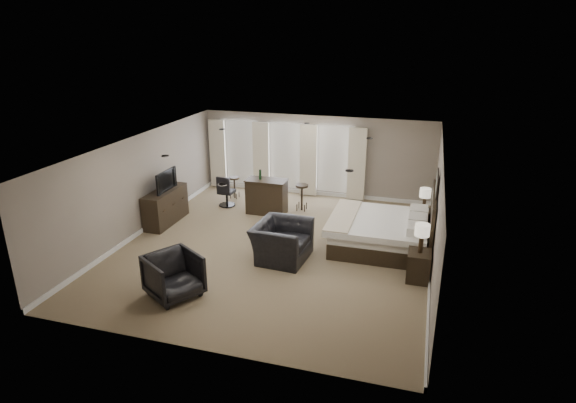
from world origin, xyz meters
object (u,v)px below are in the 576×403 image
(nightstand_far, at_px, (423,220))
(lamp_far, at_px, (425,199))
(lamp_near, at_px, (421,239))
(bar_counter, at_px, (267,196))
(dresser, at_px, (166,207))
(bar_stool_right, at_px, (302,197))
(bar_stool_left, at_px, (235,187))
(bed, at_px, (385,219))
(armchair_far, at_px, (174,274))
(desk_chair, at_px, (227,191))
(nightstand_near, at_px, (419,266))
(armchair_near, at_px, (282,235))
(tv, at_px, (164,188))

(nightstand_far, distance_m, lamp_far, 0.58)
(lamp_near, xyz_separation_m, bar_counter, (-4.45, 2.87, -0.46))
(dresser, relative_size, bar_stool_right, 2.06)
(nightstand_far, xyz_separation_m, bar_stool_left, (-5.88, 0.94, 0.07))
(lamp_near, bearing_deg, bar_counter, 147.17)
(bed, xyz_separation_m, nightstand_far, (0.89, 1.45, -0.49))
(armchair_far, bearing_deg, desk_chair, 43.94)
(bed, distance_m, dresser, 6.04)
(bar_stool_right, bearing_deg, desk_chair, -172.60)
(nightstand_near, bearing_deg, bar_stool_right, 136.04)
(nightstand_near, xyz_separation_m, lamp_near, (0.00, 0.00, 0.65))
(bed, height_order, armchair_near, bed)
(armchair_near, height_order, armchair_far, armchair_near)
(armchair_near, relative_size, desk_chair, 1.39)
(tv, relative_size, bar_stool_left, 1.42)
(lamp_near, distance_m, desk_chair, 6.61)
(armchair_near, bearing_deg, bed, -55.89)
(dresser, bearing_deg, nightstand_near, -11.15)
(tv, bearing_deg, bar_counter, -58.62)
(nightstand_far, relative_size, tv, 0.56)
(bed, xyz_separation_m, lamp_far, (0.89, 1.45, 0.10))
(armchair_near, height_order, bar_stool_right, armchair_near)
(dresser, bearing_deg, bar_counter, 31.38)
(nightstand_far, relative_size, dresser, 0.34)
(nightstand_near, xyz_separation_m, armchair_far, (-4.74, -2.10, 0.17))
(lamp_near, bearing_deg, bar_stool_right, 136.04)
(nightstand_near, distance_m, armchair_far, 5.19)
(bar_stool_left, height_order, bar_stool_right, bar_stool_right)
(lamp_near, xyz_separation_m, tv, (-6.92, 1.36, 0.04))
(bar_stool_left, bearing_deg, armchair_far, -79.21)
(nightstand_far, relative_size, armchair_near, 0.41)
(lamp_far, xyz_separation_m, armchair_near, (-3.15, -2.75, -0.27))
(bed, xyz_separation_m, nightstand_near, (0.89, -1.45, -0.44))
(tv, relative_size, bar_stool_right, 1.26)
(bed, height_order, desk_chair, bed)
(bar_counter, bearing_deg, bar_stool_left, 145.77)
(lamp_near, relative_size, bar_counter, 0.55)
(lamp_near, height_order, bar_stool_left, lamp_near)
(bar_counter, bearing_deg, lamp_near, -32.83)
(bar_stool_right, bearing_deg, armchair_near, -83.47)
(bar_stool_right, bearing_deg, nightstand_near, -43.96)
(dresser, xyz_separation_m, bar_stool_left, (1.04, 2.48, -0.13))
(nightstand_near, height_order, armchair_near, armchair_near)
(lamp_far, relative_size, bar_stool_right, 0.77)
(nightstand_far, xyz_separation_m, desk_chair, (-5.82, 0.20, 0.21))
(armchair_far, xyz_separation_m, bar_stool_right, (1.22, 5.50, -0.10))
(dresser, height_order, bar_stool_right, dresser)
(dresser, bearing_deg, nightstand_far, 12.51)
(lamp_near, xyz_separation_m, bar_stool_right, (-3.52, 3.40, -0.58))
(nightstand_far, distance_m, bar_counter, 4.46)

